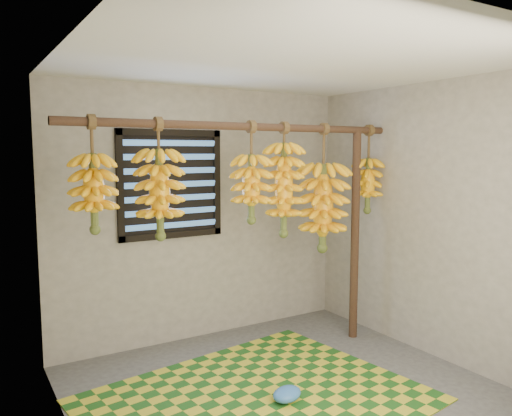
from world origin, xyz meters
TOP-DOWN VIEW (x-y plane):
  - floor at (0.00, 0.00)m, footprint 3.00×3.00m
  - ceiling at (0.00, 0.00)m, footprint 3.00×3.00m
  - wall_back at (0.00, 1.50)m, footprint 3.00×0.01m
  - wall_left at (-1.50, 0.00)m, footprint 0.01×3.00m
  - wall_right at (1.50, 0.00)m, footprint 0.01×3.00m
  - window at (-0.35, 1.48)m, footprint 1.00×0.04m
  - hanging_pole at (0.00, 0.70)m, footprint 3.00×0.06m
  - support_post at (1.20, 0.70)m, footprint 0.08×0.08m
  - woven_mat at (-0.26, 0.10)m, footprint 2.50×2.11m
  - plastic_bag at (-0.09, -0.03)m, footprint 0.28×0.24m
  - banana_bunch_a at (-1.23, 0.70)m, footprint 0.31×0.31m
  - banana_bunch_b at (-0.75, 0.70)m, footprint 0.35×0.35m
  - banana_bunch_c at (0.05, 0.70)m, footprint 0.33×0.33m
  - banana_bunch_d at (0.37, 0.70)m, footprint 0.33×0.33m
  - banana_bunch_e at (0.80, 0.70)m, footprint 0.43×0.43m
  - banana_bunch_f at (1.35, 0.70)m, footprint 0.28×0.28m

SIDE VIEW (x-z plane):
  - floor at x=0.00m, z-range -0.01..0.00m
  - woven_mat at x=-0.26m, z-range 0.00..0.01m
  - plastic_bag at x=-0.09m, z-range 0.01..0.11m
  - support_post at x=1.20m, z-range 0.00..2.00m
  - wall_back at x=0.00m, z-range 0.00..2.40m
  - wall_left at x=-1.50m, z-range 0.00..2.40m
  - wall_right at x=1.50m, z-range 0.00..2.40m
  - banana_bunch_e at x=0.80m, z-range 0.72..1.87m
  - banana_bunch_d at x=0.37m, z-range 0.99..1.96m
  - banana_bunch_f at x=1.35m, z-range 1.06..1.90m
  - banana_bunch_b at x=-0.75m, z-range 1.03..1.93m
  - banana_bunch_c at x=0.05m, z-range 1.08..1.92m
  - window at x=-0.35m, z-range 1.00..2.00m
  - banana_bunch_a at x=-1.23m, z-range 1.11..1.92m
  - hanging_pole at x=0.00m, z-range 1.97..2.03m
  - ceiling at x=0.00m, z-range 2.40..2.41m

